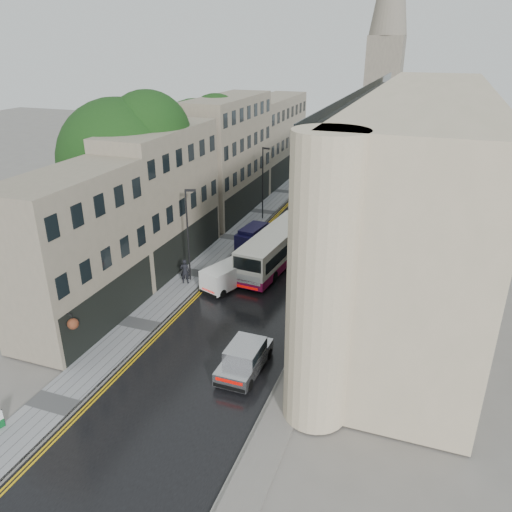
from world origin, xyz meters
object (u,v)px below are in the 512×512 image
Objects in this scene: white_lorry at (333,222)px; pedestrian at (185,271)px; navy_van at (238,241)px; lamp_post_far at (263,184)px; tree_far at (197,157)px; tree_near at (122,180)px; white_van at (206,279)px; lamp_post_near at (188,236)px; cream_bus at (247,260)px; silver_hatchback at (219,370)px.

white_lorry is 3.66× the size of pedestrian.
navy_van is 0.59× the size of lamp_post_far.
tree_far is at bearing 139.62° from navy_van.
white_van is (8.65, -3.15, -5.97)m from tree_near.
lamp_post_near is (-8.68, -11.86, 1.81)m from white_lorry.
tree_near is at bearing -39.58° from pedestrian.
white_lorry is at bearing -9.77° from lamp_post_far.
navy_van is at bearing -69.04° from lamp_post_far.
navy_van is at bearing -150.92° from white_lorry.
pedestrian is at bearing -140.01° from cream_bus.
tree_far is 2.81× the size of silver_hatchback.
lamp_post_far is (-6.67, 26.49, 2.97)m from silver_hatchback.
silver_hatchback is (13.66, -25.84, -5.38)m from tree_far.
cream_bus is at bearing -60.53° from lamp_post_far.
lamp_post_far reaches higher than white_van.
tree_near is 9.27m from pedestrian.
tree_near is 11.02m from navy_van.
tree_near is 18.98m from white_lorry.
tree_near is 1.26× the size of cream_bus.
tree_far is 12.66m from navy_van.
tree_far is 1.68× the size of lamp_post_far.
tree_far reaches higher than white_lorry.
pedestrian is at bearing -132.22° from white_lorry.
tree_far is at bearing 88.68° from tree_near.
silver_hatchback is 11.05m from white_van.
tree_near is 19.92m from silver_hatchback.
tree_near reaches higher than cream_bus.
lamp_post_far is at bearing 5.33° from tree_far.
white_van is 17.10m from lamp_post_far.
pedestrian is (6.69, -2.69, -5.83)m from tree_near.
navy_van is 7.18m from lamp_post_near.
white_lorry is at bearing 82.23° from white_van.
pedestrian is (-1.97, 0.46, 0.14)m from white_van.
lamp_post_near is (6.75, -2.01, -3.20)m from tree_near.
white_van is 0.58× the size of lamp_post_near.
white_lorry reaches higher than silver_hatchback.
lamp_post_far is at bearing 102.39° from navy_van.
cream_bus is 1.49× the size of lamp_post_far.
silver_hatchback is at bearing -70.91° from cream_bus.
white_van is 0.57× the size of lamp_post_far.
pedestrian is (-8.74, -12.55, -0.81)m from white_lorry.
cream_bus is 1.51× the size of white_lorry.
white_lorry is 9.19m from lamp_post_far.
lamp_post_near is at bearing -113.33° from pedestrian.
cream_bus is at bearing 77.52° from white_van.
cream_bus is at bearing -123.19° from white_lorry.
tree_near is at bearing -144.49° from navy_van.
cream_bus is at bearing -162.70° from pedestrian.
pedestrian is (-4.03, -2.82, -0.41)m from cream_bus.
lamp_post_near reaches higher than cream_bus.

